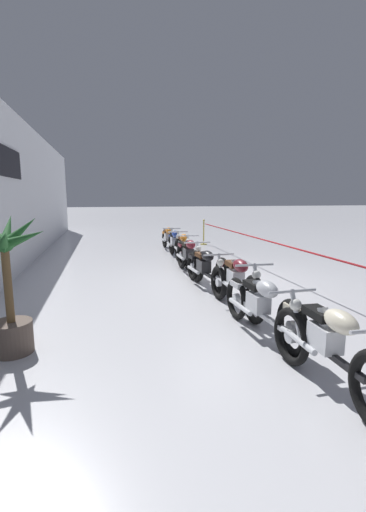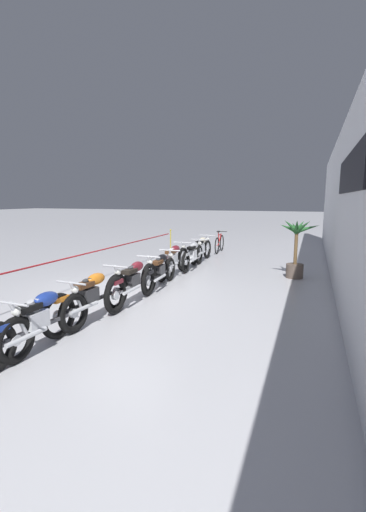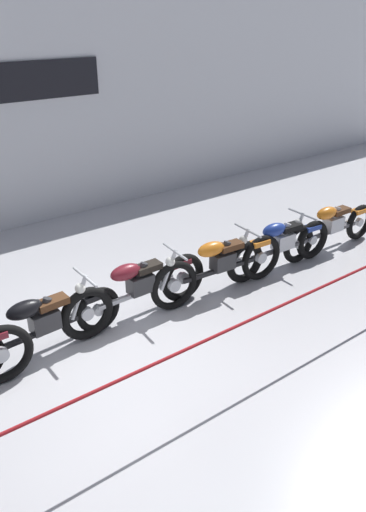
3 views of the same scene
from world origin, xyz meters
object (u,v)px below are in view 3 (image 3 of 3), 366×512
Objects in this scene: motorcycle_blue_6 at (280,245)px; stanchion_far_left at (38,429)px; motorcycle_black_3 at (40,325)px; motorcycle_orange_5 at (219,265)px; motorcycle_orange_7 at (331,227)px; motorcycle_maroon_4 at (137,289)px.

stanchion_far_left is (-4.90, -1.77, 0.30)m from motorcycle_blue_6.
motorcycle_blue_6 is at bearing -2.23° from motorcycle_black_3.
motorcycle_blue_6 is 0.19× the size of stanchion_far_left.
motorcycle_black_3 is at bearing 176.85° from motorcycle_orange_5.
stanchion_far_left reaches higher than motorcycle_black_3.
motorcycle_orange_5 is 1.03× the size of motorcycle_orange_7.
motorcycle_orange_7 reaches higher than motorcycle_black_3.
motorcycle_orange_7 is (5.43, -0.17, 0.00)m from motorcycle_black_3.
stanchion_far_left is (-2.20, -1.94, 0.28)m from motorcycle_maroon_4.
stanchion_far_left is at bearing -138.60° from motorcycle_maroon_4.
stanchion_far_left is at bearing -111.69° from motorcycle_black_3.
motorcycle_black_3 is at bearing -179.86° from motorcycle_maroon_4.
stanchion_far_left reaches higher than motorcycle_blue_6.
motorcycle_orange_5 is at bearing 179.73° from motorcycle_blue_6.
motorcycle_orange_5 reaches higher than motorcycle_maroon_4.
motorcycle_orange_7 is at bearing -1.84° from motorcycle_black_3.
motorcycle_orange_7 is at bearing 15.83° from stanchion_far_left.
motorcycle_orange_7 is 6.45m from stanchion_far_left.
motorcycle_maroon_4 is 0.97× the size of motorcycle_orange_5.
motorcycle_orange_5 is at bearing 179.56° from motorcycle_orange_7.
motorcycle_blue_6 is 0.95× the size of motorcycle_orange_7.
motorcycle_maroon_4 is at bearing 41.40° from stanchion_far_left.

